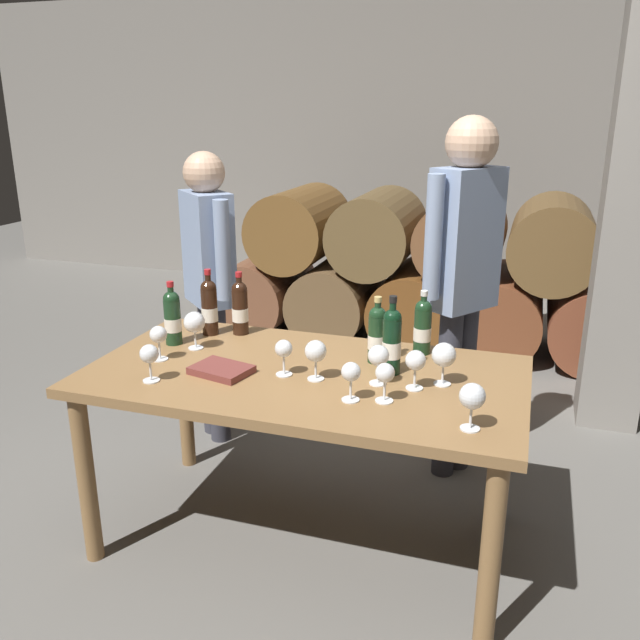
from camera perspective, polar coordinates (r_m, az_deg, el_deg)
name	(u,v)px	position (r m, az deg, el deg)	size (l,w,h in m)	color
ground_plane	(306,536)	(2.96, -1.26, -18.19)	(14.00, 14.00, 0.00)	#66635E
cellar_back_wall	(452,145)	(6.51, 11.31, 14.59)	(10.00, 0.24, 2.80)	gray
barrel_stack	(418,273)	(5.06, 8.44, 4.02)	(3.12, 0.90, 1.15)	brown
stone_pillar	(636,195)	(3.91, 25.65, 9.68)	(0.32, 0.32, 2.60)	gray
dining_table	(304,393)	(2.62, -1.36, -6.31)	(1.70, 0.90, 0.76)	olive
wine_bottle_0	(377,334)	(2.65, 4.96, -1.19)	(0.07, 0.07, 0.27)	#19381E
wine_bottle_1	(423,326)	(2.77, 8.87, -0.53)	(0.07, 0.07, 0.27)	#19381E
wine_bottle_2	(240,307)	(2.99, -6.94, 1.12)	(0.07, 0.07, 0.29)	black
wine_bottle_3	(392,341)	(2.54, 6.22, -1.78)	(0.07, 0.07, 0.31)	black
wine_bottle_4	(172,317)	(2.91, -12.64, 0.26)	(0.07, 0.07, 0.28)	#19381E
wine_bottle_5	(209,307)	(3.00, -9.55, 1.16)	(0.07, 0.07, 0.30)	black
wine_glass_0	(351,374)	(2.30, 2.69, -4.66)	(0.07, 0.07, 0.14)	white
wine_glass_1	(444,356)	(2.47, 10.67, -3.05)	(0.09, 0.09, 0.16)	white
wine_glass_2	(158,336)	(2.74, -13.80, -1.36)	(0.07, 0.07, 0.14)	white
wine_glass_3	(284,350)	(2.52, -3.16, -2.63)	(0.07, 0.07, 0.14)	white
wine_glass_4	(194,323)	(2.84, -10.81, -0.26)	(0.09, 0.09, 0.16)	white
wine_glass_5	(416,362)	(2.42, 8.26, -3.60)	(0.08, 0.08, 0.15)	white
wine_glass_6	(378,357)	(2.44, 5.08, -3.19)	(0.08, 0.08, 0.15)	white
wine_glass_7	(149,355)	(2.54, -14.55, -2.99)	(0.07, 0.07, 0.15)	white
wine_glass_8	(316,352)	(2.47, -0.37, -2.80)	(0.08, 0.08, 0.16)	white
wine_glass_9	(385,375)	(2.30, 5.64, -4.73)	(0.07, 0.07, 0.14)	white
wine_glass_10	(472,397)	(2.15, 13.04, -6.54)	(0.08, 0.08, 0.16)	white
tasting_notebook	(221,370)	(2.59, -8.52, -4.28)	(0.22, 0.16, 0.03)	brown
sommelier_presenting	(463,268)	(3.10, 12.28, 4.44)	(0.33, 0.42, 1.72)	#383842
taster_seated_left	(209,274)	(3.46, -9.55, 3.94)	(0.38, 0.36, 1.54)	#383842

